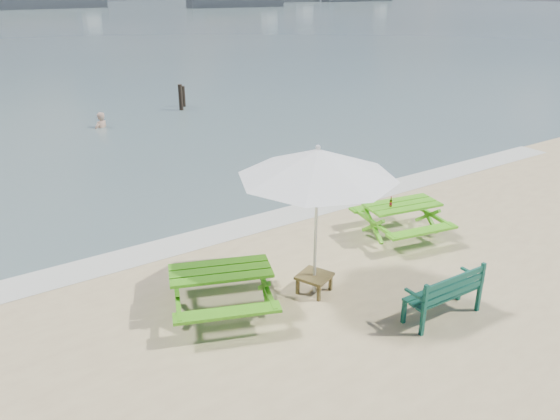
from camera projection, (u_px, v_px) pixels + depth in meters
foam_strip at (250, 225)px, 12.49m from camera, size 22.00×0.90×0.01m
picnic_table_left at (221, 291)px, 9.11m from camera, size 2.22×2.33×0.80m
picnic_table_right at (401, 221)px, 11.83m from camera, size 1.92×2.06×0.77m
park_bench at (442, 302)px, 9.00m from camera, size 1.42×0.52×0.87m
side_table at (314, 283)px, 9.75m from camera, size 0.71×0.71×0.35m
patio_umbrella at (318, 163)px, 8.88m from camera, size 3.54×3.54×2.67m
beer_bottle at (391, 203)px, 11.49m from camera, size 0.06×0.06×0.23m
swimmer at (102, 134)px, 20.99m from camera, size 0.71×0.61×1.66m
mooring_pilings at (182, 99)px, 23.83m from camera, size 0.57×0.77×1.31m
cargo_ships at (179, 0)px, 127.67m from camera, size 139.24×36.28×4.40m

